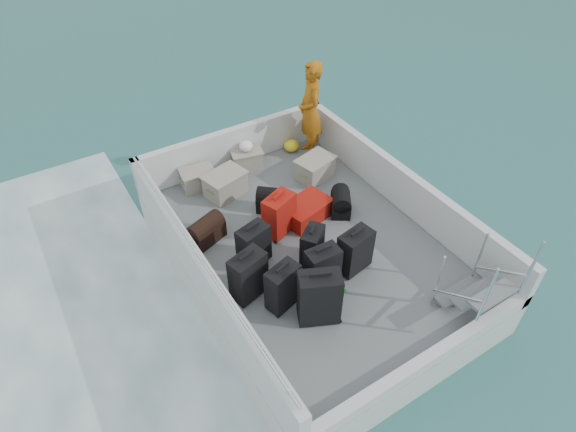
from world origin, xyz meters
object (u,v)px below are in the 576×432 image
Objects in this scene: suitcase_4 at (322,269)px; crate_1 at (225,185)px; suitcase_7 at (312,246)px; crate_0 at (198,179)px; suitcase_1 at (248,276)px; crate_3 at (315,169)px; passenger at (310,111)px; suitcase_0 at (283,288)px; suitcase_2 at (254,246)px; suitcase_6 at (355,252)px; suitcase_8 at (306,210)px; suitcase_3 at (319,298)px; crate_2 at (247,159)px; suitcase_5 at (279,215)px.

crate_1 is at bearing 97.64° from suitcase_4.
suitcase_7 reaches higher than crate_0.
crate_1 is at bearing 56.51° from suitcase_1.
suitcase_4 is at bearing -38.09° from suitcase_1.
crate_3 is 1.02m from passenger.
suitcase_7 is at bearing -125.57° from crate_3.
suitcase_2 is at bearing 70.72° from suitcase_0.
suitcase_7 is (-0.42, 0.43, -0.04)m from suitcase_6.
suitcase_4 reaches higher than suitcase_8.
suitcase_0 reaches higher than crate_1.
suitcase_4 is at bearing 75.62° from suitcase_3.
suitcase_6 is at bearing -50.53° from suitcase_2.
suitcase_4 reaches higher than suitcase_7.
passenger is at bearing 61.87° from suitcase_4.
suitcase_7 is 2.53m from crate_0.
crate_2 is (0.45, 2.97, -0.18)m from suitcase_4.
crate_1 is 1.98m from passenger.
suitcase_8 is 1.45m from crate_1.
suitcase_1 is at bearing -108.16° from crate_1.
suitcase_3 reaches higher than crate_3.
suitcase_3 reaches higher than crate_0.
suitcase_4 is at bearing -122.14° from crate_3.
crate_3 is (0.71, 0.80, 0.03)m from suitcase_8.
suitcase_6 is at bearing -81.49° from suitcase_7.
crate_3 is at bearing 19.13° from suitcase_2.
crate_0 is 1.02× the size of crate_2.
suitcase_3 is 2.90m from crate_1.
suitcase_0 is 2.90m from crate_0.
suitcase_0 is 1.40m from suitcase_5.
suitcase_6 is at bearing -87.86° from crate_2.
suitcase_6 is 2.57m from crate_1.
suitcase_8 is (0.93, 1.69, -0.24)m from suitcase_3.
suitcase_2 reaches higher than crate_1.
suitcase_3 is 1.20× the size of suitcase_6.
suitcase_4 is 2.48m from crate_1.
suitcase_3 reaches higher than suitcase_7.
suitcase_5 is at bearing -70.55° from crate_0.
crate_2 is (0.80, 3.40, -0.24)m from suitcase_3.
suitcase_7 is (0.49, 0.87, -0.11)m from suitcase_3.
suitcase_3 reaches higher than suitcase_8.
suitcase_0 is 1.18× the size of suitcase_7.
suitcase_0 is at bearing -132.79° from crate_3.
suitcase_0 reaches higher than crate_2.
suitcase_0 reaches higher than crate_3.
suitcase_2 is at bearing -147.23° from crate_3.
crate_0 is at bearing 75.40° from suitcase_2.
suitcase_2 is 2.21m from crate_3.
passenger reaches higher than suitcase_4.
crate_1 is 1.03× the size of crate_3.
crate_2 is (0.67, 0.51, -0.04)m from crate_1.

